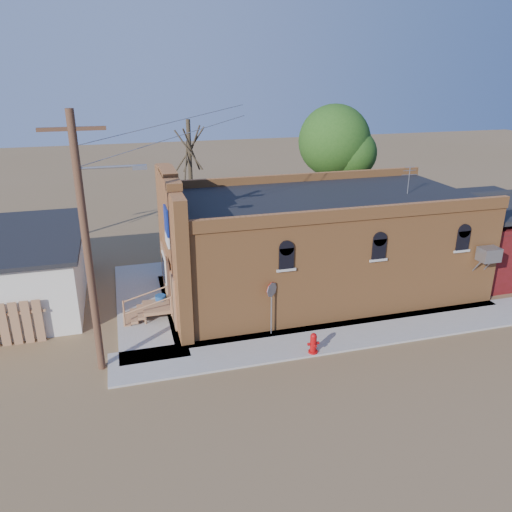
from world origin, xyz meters
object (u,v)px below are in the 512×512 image
object	(u,v)px
brick_bar	(315,244)
trash_barrel	(161,303)
fire_hydrant	(313,343)
stop_sign	(272,295)
utility_pole	(88,243)

from	to	relation	value
brick_bar	trash_barrel	bearing A→B (deg)	-177.08
fire_hydrant	stop_sign	world-z (taller)	stop_sign
utility_pole	stop_sign	bearing A→B (deg)	5.27
trash_barrel	brick_bar	bearing A→B (deg)	2.92
fire_hydrant	trash_barrel	size ratio (longest dim) A/B	1.16
brick_bar	stop_sign	xyz separation A→B (m)	(-3.28, -3.69, -0.53)
fire_hydrant	trash_barrel	distance (m)	7.27
utility_pole	stop_sign	xyz separation A→B (m)	(6.51, 0.60, -2.97)
utility_pole	trash_barrel	size ratio (longest dim) A/B	12.77
brick_bar	utility_pole	bearing A→B (deg)	-156.31
fire_hydrant	trash_barrel	bearing A→B (deg)	130.51
brick_bar	trash_barrel	distance (m)	7.59
brick_bar	trash_barrel	xyz separation A→B (m)	(-7.34, -0.37, -1.91)
brick_bar	trash_barrel	size ratio (longest dim) A/B	23.27
brick_bar	trash_barrel	world-z (taller)	brick_bar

